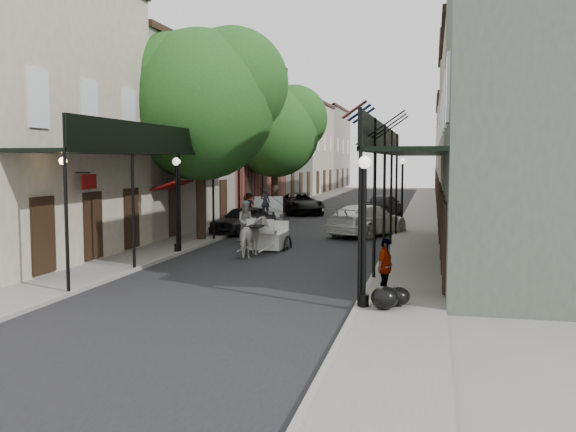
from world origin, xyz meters
The scene contains 24 objects.
ground centered at (0.00, 0.00, 0.00)m, with size 140.00×140.00×0.00m, color gray.
road centered at (0.00, 20.00, 0.01)m, with size 8.00×90.00×0.01m, color black.
sidewalk_left centered at (-5.00, 20.00, 0.06)m, with size 2.20×90.00×0.12m, color gray.
sidewalk_right centered at (5.00, 20.00, 0.06)m, with size 2.20×90.00×0.12m, color gray.
building_row_left centered at (-8.60, 30.00, 5.25)m, with size 5.00×80.00×10.50m, color beige.
building_row_right centered at (8.60, 30.00, 5.25)m, with size 5.00×80.00×10.50m, color gray.
gallery_left centered at (-4.79, 6.98, 4.05)m, with size 2.20×18.05×4.88m.
gallery_right centered at (4.79, 6.98, 4.05)m, with size 2.20×18.05×4.88m.
tree_near centered at (-4.20, 10.18, 6.49)m, with size 7.31×6.80×9.63m.
tree_far centered at (-4.25, 24.18, 5.84)m, with size 6.45×6.00×8.61m.
lamppost_right_near centered at (4.10, -2.00, 2.05)m, with size 0.32×0.32×3.71m.
lamppost_left centered at (-4.10, 6.00, 2.05)m, with size 0.32×0.32×3.71m.
lamppost_right_far centered at (4.10, 18.00, 2.05)m, with size 0.32×0.32×3.71m.
horse centered at (-0.95, 6.00, 0.77)m, with size 0.83×1.82×1.54m, color silver.
carriage centered at (-0.89, 8.40, 1.00)m, with size 1.65×2.31×2.58m.
pedestrian_walking centered at (-2.52, 10.32, 0.94)m, with size 0.92×0.72×1.89m, color beige.
pedestrian_sidewalk_left centered at (-5.76, 21.84, 0.87)m, with size 0.96×0.55×1.49m, color gray.
pedestrian_sidewalk_right centered at (4.54, -0.69, 0.89)m, with size 0.90×0.38×1.54m, color gray.
car_left_near centered at (-3.60, 13.40, 0.71)m, with size 1.68×4.17×1.42m, color black.
car_left_mid centered at (-3.60, 18.52, 0.79)m, with size 1.68×4.81×1.58m, color #9E9EA3.
car_left_far centered at (-3.15, 25.56, 0.74)m, with size 2.46×5.34×1.48m, color black.
car_right_near centered at (2.60, 14.00, 0.77)m, with size 2.16×5.30×1.54m, color white.
car_right_far centered at (2.60, 25.08, 0.76)m, with size 1.80×4.47×1.52m, color black.
trash_bags centered at (4.75, -2.03, 0.38)m, with size 0.93×1.08×0.57m.
Camera 1 is at (5.72, -17.61, 3.73)m, focal length 40.00 mm.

